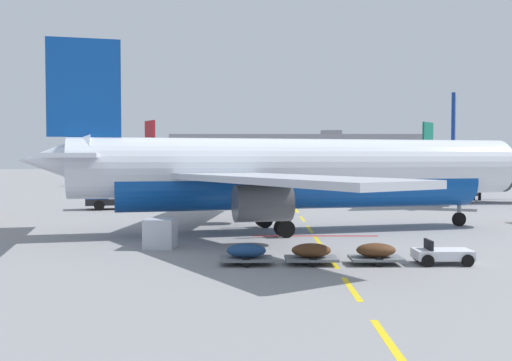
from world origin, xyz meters
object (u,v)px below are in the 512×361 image
Objects in this scene: airliner_far_center at (180,162)px; catering_truck at (125,192)px; uld_cargo_container at (160,233)px; airliner_foreground at (294,172)px; airliner_mid_left at (453,164)px; baggage_train at (344,253)px; airliner_far_right at (455,169)px.

airliner_far_center is 4.51× the size of catering_truck.
catering_truck reaches higher than uld_cargo_container.
uld_cargo_container is (-7.72, -7.25, -3.15)m from airliner_foreground.
airliner_mid_left is 2.50× the size of baggage_train.
airliner_far_center is at bearing 103.81° from airliner_foreground.
airliner_far_center reaches higher than airliner_foreground.
airliner_far_center is 19.64× the size of uld_cargo_container.
airliner_foreground is 20.31× the size of uld_cargo_container.
airliner_far_center is 2.87× the size of baggage_train.
uld_cargo_container is (-44.56, -85.52, -2.93)m from airliner_mid_left.
airliner_far_right is (38.50, -39.98, -0.49)m from airliner_far_center.
catering_truck is (-52.10, -61.37, -2.08)m from airliner_mid_left.
airliner_foreground is 4.66× the size of catering_truck.
baggage_train is at bearing -111.30° from airliner_mid_left.
airliner_mid_left is 80.53m from catering_truck.
baggage_train is 6.85× the size of uld_cargo_container.
airliner_foreground reaches higher than baggage_train.
catering_truck is at bearing -130.33° from airliner_mid_left.
airliner_foreground is 1.03× the size of airliner_far_center.
baggage_train is at bearing -27.25° from uld_cargo_container.
airliner_far_center is at bearing 92.22° from catering_truck.
airliner_far_right is 46.97m from baggage_train.
baggage_train is at bearing -77.07° from airliner_far_center.
airliner_far_right reaches higher than uld_cargo_container.
catering_truck is 0.64× the size of baggage_train.
airliner_mid_left is at bearing 71.81° from airliner_far_right.
airliner_far_center is at bearing 97.05° from uld_cargo_container.
airliner_foreground is at bearing -124.72° from airliner_far_right.
airliner_foreground is at bearing 43.19° from uld_cargo_container.
airliner_foreground reaches higher than airliner_far_right.
airliner_far_center is 78.43m from uld_cargo_container.
catering_truck is (-36.42, -13.64, -1.98)m from airliner_far_right.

